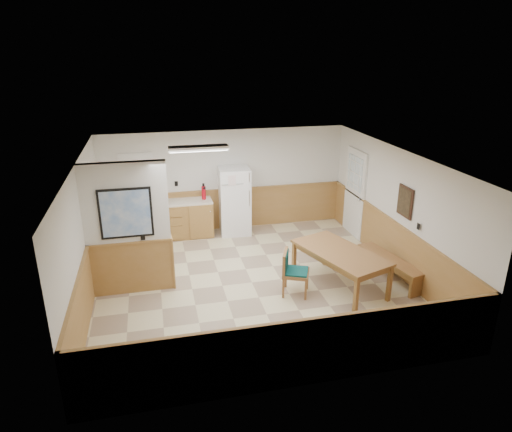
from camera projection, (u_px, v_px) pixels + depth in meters
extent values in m
plane|color=beige|center=(252.00, 282.00, 8.97)|extent=(6.00, 6.00, 0.00)
cube|color=white|center=(251.00, 158.00, 8.10)|extent=(6.00, 6.00, 0.02)
cube|color=silver|center=(225.00, 180.00, 11.27)|extent=(6.00, 0.02, 2.50)
cube|color=silver|center=(397.00, 211.00, 9.17)|extent=(0.02, 6.00, 2.50)
cube|color=silver|center=(83.00, 238.00, 7.89)|extent=(0.02, 6.00, 2.50)
cube|color=#A07340|center=(226.00, 209.00, 11.51)|extent=(6.00, 0.04, 1.00)
cube|color=#A07340|center=(392.00, 245.00, 9.43)|extent=(0.04, 6.00, 1.00)
cube|color=#A07340|center=(90.00, 276.00, 8.16)|extent=(0.04, 6.00, 1.00)
cube|color=silver|center=(125.00, 204.00, 8.06)|extent=(1.50, 0.15, 1.50)
cube|color=#A07340|center=(132.00, 267.00, 8.50)|extent=(1.50, 0.17, 1.00)
cube|color=black|center=(126.00, 213.00, 8.03)|extent=(0.92, 0.03, 0.92)
cube|color=white|center=(126.00, 214.00, 8.01)|extent=(0.84, 0.01, 0.84)
cube|color=olive|center=(183.00, 219.00, 11.03)|extent=(1.40, 0.60, 0.86)
cube|color=olive|center=(120.00, 224.00, 10.72)|extent=(0.06, 0.60, 0.86)
cube|color=olive|center=(153.00, 222.00, 10.88)|extent=(0.06, 0.60, 0.86)
cube|color=beige|center=(165.00, 203.00, 10.79)|extent=(2.20, 0.60, 0.04)
cube|color=beige|center=(165.00, 196.00, 11.04)|extent=(2.20, 0.02, 0.10)
cube|color=white|center=(355.00, 194.00, 10.98)|extent=(0.05, 1.02, 2.15)
cube|color=white|center=(354.00, 194.00, 10.98)|extent=(0.04, 0.90, 2.05)
cube|color=silver|center=(355.00, 173.00, 10.79)|extent=(0.02, 0.76, 0.80)
cube|color=white|center=(137.00, 174.00, 10.70)|extent=(0.80, 0.03, 1.00)
cube|color=white|center=(137.00, 174.00, 10.69)|extent=(0.70, 0.01, 0.90)
cube|color=#351F15|center=(405.00, 202.00, 8.79)|extent=(0.03, 0.50, 0.60)
cube|color=black|center=(404.00, 202.00, 8.78)|extent=(0.01, 0.42, 0.52)
cube|color=white|center=(198.00, 148.00, 9.13)|extent=(1.20, 0.30, 0.08)
cube|color=white|center=(199.00, 150.00, 9.15)|extent=(1.15, 0.25, 0.01)
cube|color=white|center=(235.00, 201.00, 11.12)|extent=(0.77, 0.74, 1.65)
cube|color=silver|center=(249.00, 177.00, 10.61)|extent=(0.03, 0.02, 0.21)
cube|color=silver|center=(249.00, 198.00, 10.79)|extent=(0.03, 0.02, 0.39)
cube|color=brown|center=(340.00, 252.00, 8.56)|extent=(1.51, 2.08, 0.05)
cube|color=brown|center=(340.00, 256.00, 8.59)|extent=(1.38, 1.96, 0.10)
cube|color=brown|center=(356.00, 296.00, 7.79)|extent=(0.09, 0.09, 0.70)
cube|color=brown|center=(294.00, 258.00, 9.18)|extent=(0.09, 0.09, 0.70)
cube|color=brown|center=(389.00, 284.00, 8.21)|extent=(0.09, 0.09, 0.70)
cube|color=brown|center=(325.00, 249.00, 9.60)|extent=(0.09, 0.09, 0.70)
cube|color=brown|center=(390.00, 259.00, 8.98)|extent=(0.69, 1.68, 0.05)
cube|color=brown|center=(410.00, 288.00, 8.36)|extent=(0.34, 0.13, 0.40)
cube|color=brown|center=(371.00, 253.00, 9.76)|extent=(0.34, 0.13, 0.40)
cube|color=brown|center=(296.00, 273.00, 8.43)|extent=(0.62, 0.62, 0.06)
cube|color=#0D4543|center=(296.00, 271.00, 8.42)|extent=(0.57, 0.57, 0.03)
cube|color=brown|center=(285.00, 261.00, 8.39)|extent=(0.23, 0.45, 0.40)
cube|color=#0D4543|center=(274.00, 260.00, 8.42)|extent=(0.18, 0.39, 0.34)
cube|color=brown|center=(283.00, 288.00, 8.36)|extent=(0.05, 0.05, 0.39)
cube|color=brown|center=(286.00, 278.00, 8.73)|extent=(0.05, 0.05, 0.39)
cube|color=brown|center=(306.00, 290.00, 8.29)|extent=(0.05, 0.05, 0.39)
cube|color=brown|center=(307.00, 280.00, 8.67)|extent=(0.05, 0.05, 0.39)
cylinder|color=red|center=(204.00, 193.00, 10.95)|extent=(0.12, 0.12, 0.32)
cylinder|color=black|center=(203.00, 185.00, 10.88)|extent=(0.05, 0.05, 0.07)
cylinder|color=#188939|center=(132.00, 200.00, 10.60)|extent=(0.07, 0.07, 0.21)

